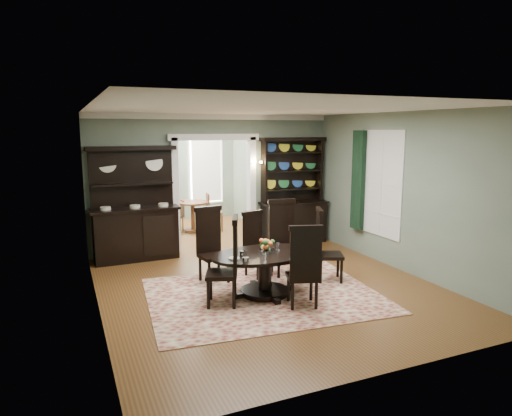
{
  "coord_description": "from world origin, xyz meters",
  "views": [
    {
      "loc": [
        -3.12,
        -6.73,
        2.68
      ],
      "look_at": [
        -0.0,
        0.6,
        1.29
      ],
      "focal_mm": 32.0,
      "sensor_mm": 36.0,
      "label": 1
    }
  ],
  "objects_px": {
    "sideboard": "(135,220)",
    "welsh_dresser": "(293,205)",
    "parlor_table": "(193,212)",
    "dining_table": "(265,266)"
  },
  "relations": [
    {
      "from": "sideboard",
      "to": "welsh_dresser",
      "type": "relative_size",
      "value": 0.94
    },
    {
      "from": "sideboard",
      "to": "parlor_table",
      "type": "height_order",
      "value": "sideboard"
    },
    {
      "from": "sideboard",
      "to": "parlor_table",
      "type": "distance_m",
      "value": 2.71
    },
    {
      "from": "sideboard",
      "to": "parlor_table",
      "type": "bearing_deg",
      "value": 47.29
    },
    {
      "from": "dining_table",
      "to": "sideboard",
      "type": "height_order",
      "value": "sideboard"
    },
    {
      "from": "dining_table",
      "to": "parlor_table",
      "type": "xyz_separation_m",
      "value": [
        0.16,
        4.99,
        0.04
      ]
    },
    {
      "from": "sideboard",
      "to": "welsh_dresser",
      "type": "distance_m",
      "value": 3.67
    },
    {
      "from": "welsh_dresser",
      "to": "dining_table",
      "type": "bearing_deg",
      "value": -124.06
    },
    {
      "from": "dining_table",
      "to": "welsh_dresser",
      "type": "distance_m",
      "value": 3.63
    },
    {
      "from": "dining_table",
      "to": "sideboard",
      "type": "relative_size",
      "value": 0.78
    }
  ]
}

